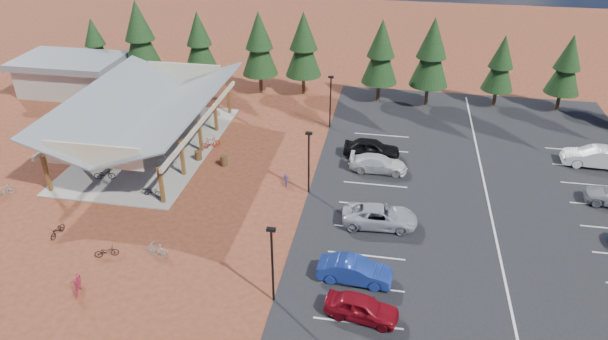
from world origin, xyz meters
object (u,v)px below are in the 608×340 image
Objects in this scene: car_2 at (380,216)px; bike_2 at (145,129)px; bike_3 at (146,110)px; bike_11 at (77,284)px; bike_8 at (58,230)px; bike_13 at (157,250)px; lamp_post_1 at (309,158)px; bike_5 at (167,160)px; car_4 at (372,148)px; bike_7 at (213,111)px; car_9 at (595,157)px; bike_9 at (3,190)px; bike_14 at (286,178)px; bike_12 at (106,251)px; trash_bin_0 at (198,156)px; lamp_post_2 at (330,98)px; bike_4 at (152,191)px; bike_1 at (132,147)px; bike_6 at (162,141)px; outbuilding at (71,75)px; trash_bin_1 at (224,161)px; bike_0 at (104,174)px; lamp_post_0 at (272,260)px; car_3 at (378,163)px; bike_pavilion at (147,108)px; car_0 at (362,307)px; car_1 at (355,271)px; bike_15 at (210,143)px.

bike_2 is at bearing 61.09° from car_2.
bike_3 is 25.57m from bike_11.
bike_2 reaches higher than bike_8.
lamp_post_1 is at bearing 148.51° from bike_13.
car_4 is (16.69, 4.65, 0.28)m from bike_5.
bike_7 is 34.78m from car_9.
bike_9 is 21.52m from bike_14.
car_2 is at bearing -91.66° from bike_12.
trash_bin_0 is at bearing 61.90° from bike_11.
lamp_post_2 is 3.30× the size of bike_2.
trash_bin_0 is 6.36m from bike_4.
bike_1 is 0.92× the size of bike_6.
outbuilding is at bearing 54.29° from bike_2.
car_9 is (39.02, 4.57, 0.29)m from bike_1.
bike_4 is 7.13m from bike_8.
bike_9 is (6.24, -20.59, -1.56)m from outbuilding.
trash_bin_1 is 14.76m from car_2.
bike_0 is at bearing -176.26° from lamp_post_1.
lamp_post_0 is 24.07m from bike_9.
trash_bin_0 is 14.81m from car_4.
lamp_post_0 is 17.18m from car_3.
lamp_post_0 reaches higher than trash_bin_0.
bike_5 reaches higher than bike_8.
bike_pavilion reaches higher than bike_0.
bike_8 is (0.95, -15.99, -0.10)m from bike_2.
lamp_post_0 reaches higher than bike_5.
bike_0 reaches higher than trash_bin_0.
bike_11 is 0.44× the size of car_0.
bike_6 is at bearing -36.04° from outbuilding.
bike_12 is at bearing -164.32° from bike_1.
car_1 is 13.76m from car_3.
bike_9 is at bearing 89.44° from car_2.
car_9 is (41.13, -3.04, 0.28)m from bike_3.
bike_0 is at bearing -53.42° from outbuilding.
bike_6 is (0.86, 0.19, -3.26)m from bike_pavilion.
bike_6 reaches higher than bike_7.
bike_2 reaches higher than trash_bin_0.
car_2 reaches higher than trash_bin_0.
bike_13 is 0.32× the size of car_9.
bike_8 is at bearing 167.45° from lamp_post_0.
car_4 is at bearing 12.50° from trash_bin_0.
bike_pavilion is at bearing 30.12° from bike_4.
bike_13 is 0.89× the size of bike_15.
car_1 reaches higher than bike_12.
bike_8 is 0.86× the size of bike_15.
car_3 is at bearing -19.02° from outbuilding.
lamp_post_2 is 0.98× the size of car_2.
bike_2 is 7.02m from bike_7.
bike_1 is 39.29m from car_9.
bike_4 is (6.87, -14.13, -0.07)m from bike_3.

